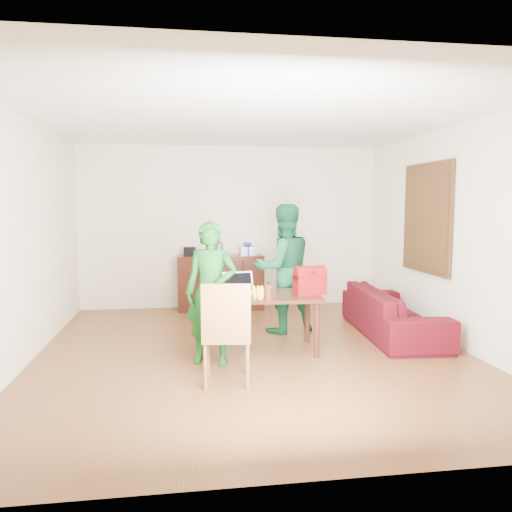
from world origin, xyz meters
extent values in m
cube|color=#442411|center=(0.00, 0.00, -0.05)|extent=(5.00, 5.50, 0.10)
cube|color=white|center=(0.00, 0.00, 2.75)|extent=(5.00, 5.50, 0.10)
cube|color=beige|center=(0.00, 2.80, 1.35)|extent=(5.00, 0.10, 2.70)
cube|color=beige|center=(0.00, -2.80, 1.35)|extent=(5.00, 0.10, 2.70)
cube|color=beige|center=(-2.55, 0.00, 1.35)|extent=(0.10, 5.50, 2.70)
cube|color=beige|center=(2.55, 0.00, 1.35)|extent=(0.10, 5.50, 2.70)
cube|color=#3F2614|center=(2.46, 0.70, 1.55)|extent=(0.04, 1.28, 1.48)
cube|color=#532F19|center=(2.43, 0.70, 1.55)|extent=(0.01, 1.18, 1.36)
cube|color=black|center=(-0.20, 2.51, 0.45)|extent=(1.40, 0.45, 0.90)
cube|color=black|center=(-0.70, 2.51, 0.97)|extent=(0.20, 0.14, 0.14)
cube|color=#B6B7C1|center=(0.25, 2.51, 0.97)|extent=(0.24, 0.22, 0.14)
ellipsoid|color=#231BAF|center=(0.25, 2.51, 1.08)|extent=(0.14, 0.14, 0.07)
cube|color=black|center=(0.07, 0.11, 0.66)|extent=(1.51, 0.93, 0.04)
cylinder|color=black|center=(-0.60, -0.16, 0.32)|extent=(0.06, 0.06, 0.64)
cylinder|color=black|center=(0.68, -0.27, 0.32)|extent=(0.06, 0.06, 0.64)
cylinder|color=black|center=(-0.54, 0.49, 0.32)|extent=(0.06, 0.06, 0.64)
cylinder|color=black|center=(0.74, 0.38, 0.32)|extent=(0.06, 0.06, 0.64)
cube|color=brown|center=(-0.40, -0.93, 0.47)|extent=(0.51, 0.49, 0.05)
cube|color=brown|center=(-0.42, -1.13, 0.75)|extent=(0.46, 0.09, 0.52)
imported|color=#13571B|center=(-0.51, -0.28, 0.78)|extent=(0.65, 0.52, 1.56)
imported|color=#12522D|center=(0.54, 0.93, 0.87)|extent=(0.96, 0.81, 1.74)
cube|color=white|center=(-0.14, 0.09, 0.69)|extent=(0.40, 0.30, 0.02)
cube|color=black|center=(-0.14, 0.09, 0.82)|extent=(0.38, 0.13, 0.23)
cylinder|color=#552913|center=(0.13, -0.24, 0.78)|extent=(0.09, 0.09, 0.20)
cube|color=maroon|center=(0.68, 0.04, 0.81)|extent=(0.38, 0.25, 0.27)
imported|color=#3A070E|center=(1.95, 0.55, 0.31)|extent=(0.95, 2.15, 0.62)
camera|label=1|loc=(-0.80, -5.65, 1.75)|focal=35.00mm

